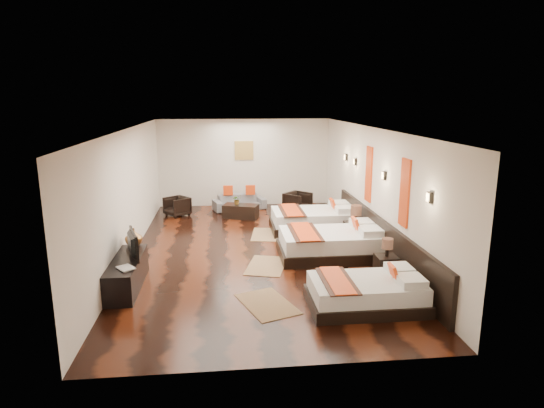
{
  "coord_description": "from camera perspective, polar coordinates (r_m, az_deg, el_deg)",
  "views": [
    {
      "loc": [
        -0.67,
        -10.13,
        3.46
      ],
      "look_at": [
        0.41,
        0.02,
        1.1
      ],
      "focal_mm": 30.45,
      "sensor_mm": 36.0,
      "label": 1
    }
  ],
  "objects": [
    {
      "name": "tv_console",
      "position": [
        9.06,
        -17.48,
        -8.19
      ],
      "size": [
        0.5,
        1.8,
        0.55
      ],
      "primitive_type": "cube",
      "color": "black",
      "rests_on": "floor"
    },
    {
      "name": "right_wall",
      "position": [
        10.89,
        12.38,
        1.81
      ],
      "size": [
        0.01,
        9.5,
        2.8
      ],
      "primitive_type": "cube",
      "color": "silver",
      "rests_on": "floor"
    },
    {
      "name": "sofa",
      "position": [
        14.59,
        -4.05,
        0.23
      ],
      "size": [
        1.74,
        1.05,
        0.48
      ],
      "primitive_type": "imported",
      "rotation": [
        0.0,
        0.0,
        0.27
      ],
      "color": "slate",
      "rests_on": "floor"
    },
    {
      "name": "gold_artwork",
      "position": [
        14.96,
        -3.48,
        6.63
      ],
      "size": [
        0.6,
        0.04,
        0.6
      ],
      "primitive_type": "cube",
      "color": "#AD873F",
      "rests_on": "back_wall"
    },
    {
      "name": "jute_mat_far",
      "position": [
        11.94,
        -0.64,
        -3.78
      ],
      "size": [
        0.92,
        1.3,
        0.01
      ],
      "primitive_type": "cube",
      "rotation": [
        0.0,
        0.0,
        -0.15
      ],
      "color": "olive",
      "rests_on": "floor"
    },
    {
      "name": "bed_far",
      "position": [
        12.3,
        5.25,
        -1.95
      ],
      "size": [
        2.23,
        1.4,
        0.85
      ],
      "color": "black",
      "rests_on": "floor"
    },
    {
      "name": "book",
      "position": [
        8.43,
        -18.36,
        -7.74
      ],
      "size": [
        0.38,
        0.4,
        0.03
      ],
      "primitive_type": "imported",
      "rotation": [
        0.0,
        0.0,
        0.64
      ],
      "color": "black",
      "rests_on": "tv_console"
    },
    {
      "name": "sconce_near",
      "position": [
        8.05,
        18.88,
        0.79
      ],
      "size": [
        0.07,
        0.12,
        0.18
      ],
      "color": "black",
      "rests_on": "right_wall"
    },
    {
      "name": "armchair_left",
      "position": [
        14.04,
        -11.65,
        -0.3
      ],
      "size": [
        0.89,
        0.88,
        0.58
      ],
      "primitive_type": "imported",
      "rotation": [
        0.0,
        0.0,
        -0.9
      ],
      "color": "black",
      "rests_on": "floor"
    },
    {
      "name": "left_wall",
      "position": [
        10.54,
        -17.32,
        1.16
      ],
      "size": [
        0.01,
        9.5,
        2.8
      ],
      "primitive_type": "cube",
      "color": "silver",
      "rests_on": "floor"
    },
    {
      "name": "jute_mat_mid",
      "position": [
        9.79,
        -0.7,
        -7.63
      ],
      "size": [
        1.04,
        1.35,
        0.01
      ],
      "primitive_type": "cube",
      "rotation": [
        0.0,
        0.0,
        -0.26
      ],
      "color": "olive",
      "rests_on": "floor"
    },
    {
      "name": "orange_panel_a",
      "position": [
        9.08,
        16.08,
        1.33
      ],
      "size": [
        0.04,
        0.4,
        1.3
      ],
      "primitive_type": "cube",
      "color": "#D86014",
      "rests_on": "right_wall"
    },
    {
      "name": "figurine",
      "position": [
        9.68,
        -16.74,
        -3.93
      ],
      "size": [
        0.45,
        0.45,
        0.36
      ],
      "primitive_type": "imported",
      "rotation": [
        0.0,
        0.0,
        -0.37
      ],
      "color": "brown",
      "rests_on": "tv_console"
    },
    {
      "name": "headboard_panel",
      "position": [
        10.37,
        13.29,
        -4.21
      ],
      "size": [
        0.08,
        6.6,
        0.9
      ],
      "primitive_type": "cube",
      "color": "black",
      "rests_on": "floor"
    },
    {
      "name": "floor",
      "position": [
        10.72,
        -2.16,
        -5.81
      ],
      "size": [
        5.5,
        9.5,
        0.01
      ],
      "primitive_type": "cube",
      "color": "black",
      "rests_on": "ground"
    },
    {
      "name": "armchair_right",
      "position": [
        14.16,
        3.2,
        0.18
      ],
      "size": [
        0.98,
        0.98,
        0.64
      ],
      "primitive_type": "imported",
      "rotation": [
        0.0,
        0.0,
        0.81
      ],
      "color": "black",
      "rests_on": "floor"
    },
    {
      "name": "tv",
      "position": [
        8.99,
        -17.24,
        -4.79
      ],
      "size": [
        0.37,
        0.85,
        0.5
      ],
      "primitive_type": "imported",
      "rotation": [
        0.0,
        0.0,
        1.88
      ],
      "color": "black",
      "rests_on": "tv_console"
    },
    {
      "name": "coffee_table",
      "position": [
        13.58,
        -3.88,
        -0.9
      ],
      "size": [
        1.11,
        0.8,
        0.4
      ],
      "primitive_type": "cube",
      "rotation": [
        0.0,
        0.0,
        -0.34
      ],
      "color": "black",
      "rests_on": "floor"
    },
    {
      "name": "sconce_mid",
      "position": [
        10.05,
        13.68,
        3.44
      ],
      "size": [
        0.07,
        0.12,
        0.18
      ],
      "color": "black",
      "rests_on": "right_wall"
    },
    {
      "name": "sconce_lounge",
      "position": [
        12.98,
        9.11,
        5.74
      ],
      "size": [
        0.07,
        0.12,
        0.18
      ],
      "color": "black",
      "rests_on": "right_wall"
    },
    {
      "name": "jute_mat_near",
      "position": [
        8.09,
        -0.61,
        -12.25
      ],
      "size": [
        1.11,
        1.38,
        0.01
      ],
      "primitive_type": "cube",
      "rotation": [
        0.0,
        0.0,
        0.35
      ],
      "color": "olive",
      "rests_on": "floor"
    },
    {
      "name": "bed_near",
      "position": [
        8.07,
        11.71,
        -10.66
      ],
      "size": [
        1.93,
        1.21,
        0.74
      ],
      "color": "black",
      "rests_on": "floor"
    },
    {
      "name": "ceiling",
      "position": [
        10.17,
        -2.3,
        9.3
      ],
      "size": [
        5.5,
        9.5,
        0.01
      ],
      "primitive_type": "cube",
      "color": "white",
      "rests_on": "floor"
    },
    {
      "name": "back_wall",
      "position": [
        15.03,
        -3.46,
        5.12
      ],
      "size": [
        5.5,
        0.01,
        2.8
      ],
      "primitive_type": "cube",
      "color": "silver",
      "rests_on": "floor"
    },
    {
      "name": "orange_panel_b",
      "position": [
        11.11,
        11.87,
        3.63
      ],
      "size": [
        0.04,
        0.4,
        1.3
      ],
      "primitive_type": "cube",
      "color": "#D86014",
      "rests_on": "right_wall"
    },
    {
      "name": "table_plant",
      "position": [
        13.55,
        -4.36,
        0.55
      ],
      "size": [
        0.3,
        0.27,
        0.28
      ],
      "primitive_type": "imported",
      "rotation": [
        0.0,
        0.0,
        0.24
      ],
      "color": "#2E5A1E",
      "rests_on": "coffee_table"
    },
    {
      "name": "sconce_far",
      "position": [
        12.12,
        10.21,
        5.19
      ],
      "size": [
        0.07,
        0.12,
        0.18
      ],
      "color": "black",
      "rests_on": "right_wall"
    },
    {
      "name": "nightstand_b",
      "position": [
        11.27,
        10.25,
        -3.26
      ],
      "size": [
        0.49,
        0.49,
        0.96
      ],
      "color": "black",
      "rests_on": "floor"
    },
    {
      "name": "nightstand_a",
      "position": [
        9.34,
        13.94,
        -7.25
      ],
      "size": [
        0.41,
        0.41,
        0.81
      ],
      "color": "black",
      "rests_on": "floor"
    },
    {
      "name": "bed_mid",
      "position": [
        10.36,
        7.49,
        -4.85
      ],
      "size": [
        2.31,
        1.45,
        0.88
      ],
      "color": "black",
      "rests_on": "floor"
    }
  ]
}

